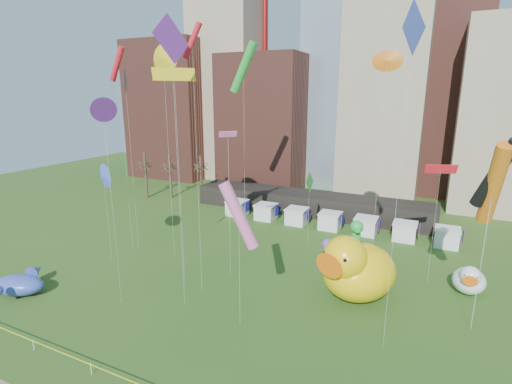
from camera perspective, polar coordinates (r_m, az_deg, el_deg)
The scene contains 26 objects.
skyline at distance 77.42m, azimuth 17.56°, elevation 15.75°, with size 101.00×23.00×68.00m.
pavilion at distance 62.57m, azimuth 7.92°, elevation -1.66°, with size 38.00×6.00×3.20m, color black.
vendor_tents at distance 55.89m, azimuth 10.91°, elevation -4.29°, with size 33.24×2.80×2.40m.
bare_trees at distance 72.77m, azimuth -12.41°, elevation 2.37°, with size 8.44×6.44×8.50m.
big_duck at distance 37.38m, azimuth 14.62°, elevation -10.95°, with size 8.86×9.60×6.68m.
small_duck at distance 43.02m, azimuth 29.04°, elevation -11.30°, with size 3.12×4.13×3.14m.
seahorse_green at distance 41.43m, azimuth 14.58°, elevation -6.29°, with size 1.69×1.93×6.15m.
seahorse_purple at distance 39.27m, azimuth 10.44°, elevation -8.74°, with size 1.49×1.67×4.92m.
whale_inflatable at distance 44.34m, azimuth -31.61°, elevation -11.51°, with size 5.58×6.30×2.20m.
kite_0 at distance 40.70m, azimuth 25.70°, elevation 3.00°, with size 2.93×1.41×12.24m.
kite_1 at distance 29.99m, azimuth -2.57°, elevation -3.52°, with size 3.35×1.60×12.31m.
kite_2 at distance 33.28m, azimuth 31.89°, elevation 2.24°, with size 3.05×2.91×15.81m.
kite_3 at distance 47.72m, azimuth 7.95°, elevation 1.45°, with size 0.06×2.86×9.69m.
kite_4 at distance 43.52m, azimuth -13.58°, elevation 18.65°, with size 3.05×1.45×23.86m.
kite_5 at distance 27.33m, azimuth 22.19°, elevation 20.88°, with size 1.62×2.97×24.40m.
kite_6 at distance 33.67m, azimuth 31.76°, elevation 0.91°, with size 1.57×4.07×15.56m.
kite_7 at distance 34.25m, azimuth -21.73°, elevation 11.19°, with size 0.31×1.97×18.48m.
kite_8 at distance 47.15m, azimuth -19.89°, elevation 17.38°, with size 2.29×0.89×23.82m.
kite_9 at distance 37.91m, azimuth -4.17°, elevation 8.21°, with size 1.45×1.54×15.22m.
kite_10 at distance 46.93m, azimuth -18.77°, elevation 14.59°, with size 2.10×1.80×21.34m.
kite_11 at distance 50.02m, azimuth -1.85°, elevation 17.97°, with size 3.76×1.29×25.05m.
kite_12 at distance 36.31m, azimuth -12.03°, elevation 16.52°, with size 2.81×3.36×20.99m.
kite_13 at distance 45.61m, azimuth -21.66°, elevation 2.21°, with size 2.55×1.52×11.29m.
kite_14 at distance 38.78m, azimuth 18.86°, elevation 17.78°, with size 1.88×0.35×22.57m.
kite_15 at distance 32.73m, azimuth -12.44°, elevation 20.71°, with size 0.72×3.65×24.73m.
kite_16 at distance 34.77m, azimuth -9.41°, elevation 21.11°, with size 1.83×1.23×24.55m.
Camera 1 is at (13.93, -15.42, 18.80)m, focal length 27.00 mm.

